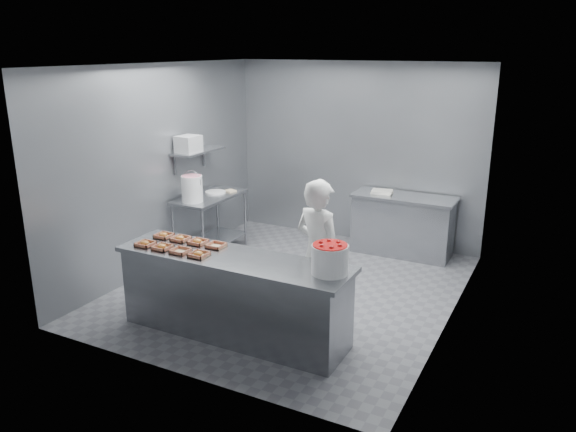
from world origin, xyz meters
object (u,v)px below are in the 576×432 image
at_px(tray_1, 162,247).
at_px(worker, 319,255).
at_px(tray_0, 145,244).
at_px(appliance, 188,144).
at_px(tray_3, 199,254).
at_px(tray_4, 164,235).
at_px(tray_7, 216,245).
at_px(tray_2, 180,251).
at_px(prep_table, 210,216).
at_px(glaze_bucket, 192,188).
at_px(back_counter, 403,225).
at_px(tray_6, 198,242).
at_px(service_counter, 234,296).
at_px(tray_5, 180,239).
at_px(strawberry_tub, 330,258).

bearing_deg(tray_1, worker, 26.62).
distance_m(tray_0, appliance, 2.18).
bearing_deg(tray_0, tray_1, 0.00).
bearing_deg(tray_3, tray_0, 180.00).
relative_size(tray_4, tray_7, 1.00).
distance_m(tray_2, appliance, 2.40).
height_order(prep_table, tray_4, tray_4).
relative_size(tray_1, appliance, 0.60).
bearing_deg(worker, tray_1, 44.53).
distance_m(tray_0, glaze_bucket, 1.85).
bearing_deg(back_counter, tray_6, -115.22).
height_order(service_counter, tray_3, tray_3).
xyz_separation_m(service_counter, tray_4, (-1.04, 0.16, 0.47)).
relative_size(tray_2, worker, 0.11).
bearing_deg(glaze_bucket, worker, -22.05).
bearing_deg(back_counter, appliance, -150.84).
relative_size(service_counter, tray_2, 13.88).
xyz_separation_m(tray_5, appliance, (-1.02, 1.57, 0.76)).
relative_size(service_counter, tray_3, 13.88).
height_order(tray_3, strawberry_tub, strawberry_tub).
distance_m(prep_table, tray_2, 2.40).
bearing_deg(glaze_bucket, strawberry_tub, -28.92).
xyz_separation_m(service_counter, strawberry_tub, (1.08, 0.05, 0.60)).
bearing_deg(tray_1, back_counter, 63.54).
relative_size(back_counter, tray_5, 8.01).
bearing_deg(tray_0, appliance, 112.53).
xyz_separation_m(prep_table, tray_3, (1.33, -2.11, 0.33)).
xyz_separation_m(tray_4, strawberry_tub, (2.12, -0.11, 0.13)).
distance_m(back_counter, tray_6, 3.45).
height_order(worker, strawberry_tub, worker).
bearing_deg(tray_6, tray_5, 180.00).
xyz_separation_m(prep_table, tray_1, (0.85, -2.11, 0.33)).
xyz_separation_m(worker, strawberry_tub, (0.36, -0.55, 0.22)).
xyz_separation_m(tray_1, worker, (1.51, 0.76, -0.08)).
height_order(prep_table, tray_6, tray_6).
relative_size(tray_4, worker, 0.11).
bearing_deg(tray_5, tray_1, -90.00).
bearing_deg(glaze_bucket, tray_6, -51.66).
relative_size(tray_0, tray_7, 1.00).
bearing_deg(tray_5, back_counter, 61.25).
bearing_deg(tray_2, appliance, 123.84).
relative_size(prep_table, tray_3, 6.40).
bearing_deg(tray_0, prep_table, 106.24).
relative_size(tray_4, strawberry_tub, 0.52).
bearing_deg(tray_2, tray_6, 90.55).
bearing_deg(tray_7, glaze_bucket, 133.93).
height_order(service_counter, tray_1, tray_1).
height_order(tray_2, tray_5, tray_5).
xyz_separation_m(service_counter, tray_2, (-0.55, -0.16, 0.47)).
xyz_separation_m(back_counter, tray_7, (-1.21, -3.09, 0.47)).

